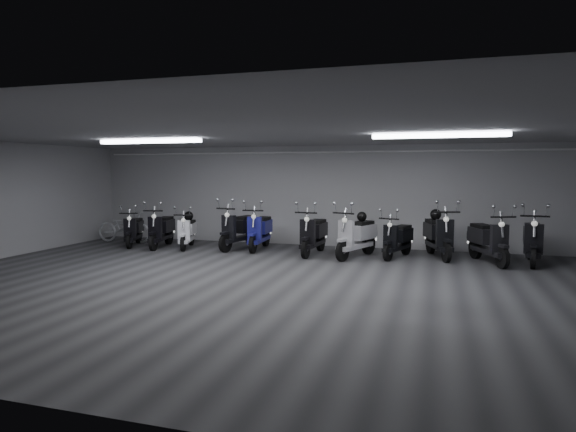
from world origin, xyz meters
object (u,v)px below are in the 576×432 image
(scooter_10, at_px, (533,233))
(bicycle, at_px, (124,224))
(scooter_0, at_px, (134,225))
(scooter_1, at_px, (161,224))
(helmet_1, at_px, (362,217))
(helmet_2, at_px, (189,216))
(scooter_9, at_px, (489,233))
(scooter_5, at_px, (314,228))
(scooter_8, at_px, (439,228))
(scooter_2, at_px, (187,227))
(scooter_7, at_px, (398,233))
(helmet_0, at_px, (436,214))
(scooter_3, at_px, (239,223))
(scooter_6, at_px, (356,229))
(scooter_4, at_px, (260,224))

(scooter_10, bearing_deg, bicycle, -173.91)
(scooter_0, distance_m, scooter_1, 0.89)
(helmet_1, height_order, helmet_2, helmet_1)
(scooter_9, height_order, helmet_1, scooter_9)
(scooter_5, xyz_separation_m, bicycle, (-5.87, 0.48, -0.13))
(scooter_8, distance_m, scooter_9, 1.17)
(scooter_2, distance_m, helmet_2, 0.35)
(scooter_8, bearing_deg, helmet_2, 165.76)
(scooter_2, height_order, helmet_2, scooter_2)
(scooter_7, xyz_separation_m, scooter_9, (2.03, -0.13, 0.08))
(helmet_0, xyz_separation_m, helmet_2, (-6.52, -0.48, -0.17))
(scooter_1, height_order, scooter_3, scooter_3)
(scooter_0, bearing_deg, scooter_5, -20.10)
(helmet_2, bearing_deg, scooter_0, -169.76)
(scooter_3, xyz_separation_m, scooter_6, (3.22, -0.41, -0.01))
(bicycle, distance_m, helmet_1, 7.08)
(scooter_4, height_order, scooter_10, scooter_10)
(scooter_4, bearing_deg, helmet_2, -179.81)
(scooter_1, relative_size, scooter_8, 0.91)
(scooter_2, xyz_separation_m, scooter_9, (7.62, 0.01, 0.10))
(scooter_10, bearing_deg, helmet_2, -172.53)
(scooter_6, distance_m, scooter_7, 1.00)
(scooter_10, bearing_deg, scooter_3, -173.07)
(scooter_3, bearing_deg, helmet_2, -165.47)
(scooter_4, bearing_deg, scooter_0, -176.98)
(scooter_1, height_order, scooter_7, scooter_1)
(scooter_0, bearing_deg, bicycle, 121.20)
(scooter_1, height_order, scooter_9, scooter_9)
(scooter_0, height_order, scooter_1, scooter_1)
(scooter_2, height_order, scooter_5, scooter_5)
(scooter_10, bearing_deg, scooter_5, -170.04)
(helmet_1, xyz_separation_m, helmet_2, (-4.79, 0.10, -0.12))
(scooter_10, bearing_deg, helmet_1, -171.11)
(scooter_8, xyz_separation_m, scooter_9, (1.09, -0.43, -0.03))
(scooter_2, distance_m, scooter_9, 7.62)
(helmet_1, distance_m, helmet_2, 4.79)
(scooter_9, distance_m, bicycle, 9.96)
(scooter_9, distance_m, helmet_0, 1.39)
(bicycle, bearing_deg, helmet_0, -89.89)
(scooter_8, distance_m, helmet_0, 0.41)
(scooter_5, xyz_separation_m, scooter_6, (1.09, -0.12, 0.01))
(scooter_3, xyz_separation_m, bicycle, (-3.74, 0.20, -0.15))
(scooter_0, height_order, helmet_0, scooter_0)
(scooter_2, distance_m, scooter_5, 3.54)
(scooter_10, relative_size, helmet_2, 7.35)
(scooter_1, height_order, scooter_5, scooter_5)
(scooter_6, distance_m, scooter_9, 2.99)
(scooter_9, height_order, scooter_10, scooter_10)
(scooter_3, relative_size, helmet_0, 6.96)
(scooter_9, bearing_deg, helmet_2, 156.70)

